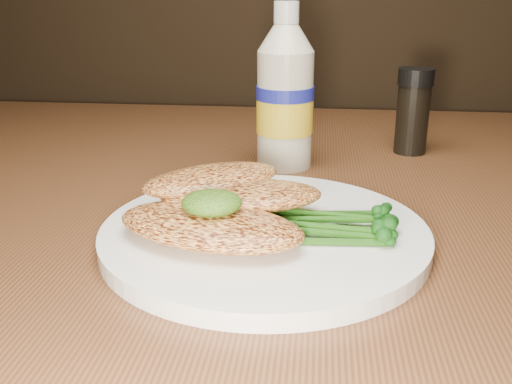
# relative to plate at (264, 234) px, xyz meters

# --- Properties ---
(plate) EXTENTS (0.29, 0.29, 0.01)m
(plate) POSITION_rel_plate_xyz_m (0.00, 0.00, 0.00)
(plate) COLOR white
(plate) RESTS_ON dining_table
(chicken_front) EXTENTS (0.18, 0.12, 0.03)m
(chicken_front) POSITION_rel_plate_xyz_m (-0.04, -0.03, 0.02)
(chicken_front) COLOR #F3A14D
(chicken_front) RESTS_ON plate
(chicken_mid) EXTENTS (0.16, 0.10, 0.02)m
(chicken_mid) POSITION_rel_plate_xyz_m (-0.02, 0.02, 0.03)
(chicken_mid) COLOR #F3A14D
(chicken_mid) RESTS_ON plate
(chicken_back) EXTENTS (0.15, 0.14, 0.02)m
(chicken_back) POSITION_rel_plate_xyz_m (-0.05, 0.04, 0.03)
(chicken_back) COLOR #F3A14D
(chicken_back) RESTS_ON plate
(pesto_front) EXTENTS (0.05, 0.05, 0.02)m
(pesto_front) POSITION_rel_plate_xyz_m (-0.04, -0.03, 0.04)
(pesto_front) COLOR black
(pesto_front) RESTS_ON chicken_front
(broccolini_bundle) EXTENTS (0.14, 0.12, 0.02)m
(broccolini_bundle) POSITION_rel_plate_xyz_m (0.05, -0.00, 0.02)
(broccolini_bundle) COLOR #215312
(broccolini_bundle) RESTS_ON plate
(mayo_bottle) EXTENTS (0.07, 0.07, 0.19)m
(mayo_bottle) POSITION_rel_plate_xyz_m (0.00, 0.23, 0.09)
(mayo_bottle) COLOR beige
(mayo_bottle) RESTS_ON dining_table
(pepper_grinder) EXTENTS (0.05, 0.05, 0.11)m
(pepper_grinder) POSITION_rel_plate_xyz_m (0.17, 0.30, 0.05)
(pepper_grinder) COLOR black
(pepper_grinder) RESTS_ON dining_table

